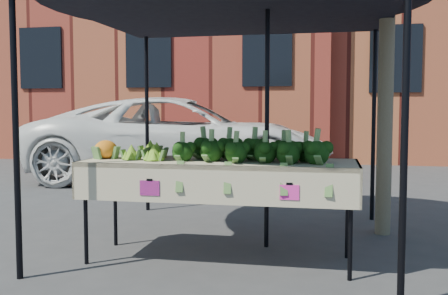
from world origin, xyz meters
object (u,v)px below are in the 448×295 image
Objects in this scene: vehicle at (181,30)px; street_tree at (387,12)px; canopy at (233,107)px; table at (219,211)px.

street_tree is (3.38, -3.69, -0.47)m from vehicle.
canopy is 5.01m from vehicle.
canopy is 1.95m from street_tree.
table is 1.12m from canopy.
vehicle reaches higher than street_tree.
table is at bearing -166.84° from vehicle.
vehicle is 1.20× the size of street_tree.
canopy is at bearing -164.20° from vehicle.
street_tree is at bearing 41.84° from table.
street_tree is (1.52, 0.72, 1.00)m from canopy.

